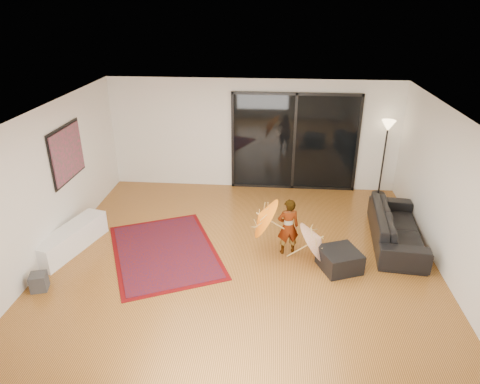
# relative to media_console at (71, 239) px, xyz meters

# --- Properties ---
(floor) EXTENTS (7.00, 7.00, 0.00)m
(floor) POSITION_rel_media_console_xyz_m (3.25, -0.19, -0.23)
(floor) COLOR #AF6D30
(floor) RESTS_ON ground
(ceiling) EXTENTS (7.00, 7.00, 0.00)m
(ceiling) POSITION_rel_media_console_xyz_m (3.25, -0.19, 2.47)
(ceiling) COLOR white
(ceiling) RESTS_ON wall_back
(wall_back) EXTENTS (7.00, 0.00, 7.00)m
(wall_back) POSITION_rel_media_console_xyz_m (3.25, 3.31, 1.12)
(wall_back) COLOR silver
(wall_back) RESTS_ON floor
(wall_front) EXTENTS (7.00, 0.00, 7.00)m
(wall_front) POSITION_rel_media_console_xyz_m (3.25, -3.69, 1.12)
(wall_front) COLOR silver
(wall_front) RESTS_ON floor
(wall_left) EXTENTS (0.00, 7.00, 7.00)m
(wall_left) POSITION_rel_media_console_xyz_m (-0.25, -0.19, 1.12)
(wall_left) COLOR silver
(wall_left) RESTS_ON floor
(wall_right) EXTENTS (0.00, 7.00, 7.00)m
(wall_right) POSITION_rel_media_console_xyz_m (6.75, -0.19, 1.12)
(wall_right) COLOR silver
(wall_right) RESTS_ON floor
(sliding_door) EXTENTS (3.06, 0.07, 2.40)m
(sliding_door) POSITION_rel_media_console_xyz_m (4.25, 3.28, 0.97)
(sliding_door) COLOR black
(sliding_door) RESTS_ON wall_back
(painting) EXTENTS (0.04, 1.28, 1.08)m
(painting) POSITION_rel_media_console_xyz_m (-0.21, 0.81, 1.42)
(painting) COLOR black
(painting) RESTS_ON wall_left
(media_console) EXTENTS (0.83, 1.70, 0.46)m
(media_console) POSITION_rel_media_console_xyz_m (0.00, 0.00, 0.00)
(media_console) COLOR white
(media_console) RESTS_ON floor
(speaker) EXTENTS (0.32, 0.32, 0.29)m
(speaker) POSITION_rel_media_console_xyz_m (0.00, -1.24, -0.08)
(speaker) COLOR #424244
(speaker) RESTS_ON floor
(persian_rug) EXTENTS (2.73, 3.09, 0.02)m
(persian_rug) POSITION_rel_media_console_xyz_m (1.77, 0.07, -0.22)
(persian_rug) COLOR #570709
(persian_rug) RESTS_ON floor
(sofa) EXTENTS (1.10, 2.32, 0.65)m
(sofa) POSITION_rel_media_console_xyz_m (6.20, 0.80, 0.10)
(sofa) COLOR black
(sofa) RESTS_ON floor
(ottoman) EXTENTS (0.83, 0.83, 0.37)m
(ottoman) POSITION_rel_media_console_xyz_m (4.99, -0.21, -0.05)
(ottoman) COLOR black
(ottoman) RESTS_ON floor
(floor_lamp) EXTENTS (0.32, 0.32, 1.85)m
(floor_lamp) POSITION_rel_media_console_xyz_m (6.35, 3.06, 1.23)
(floor_lamp) COLOR black
(floor_lamp) RESTS_ON floor
(child) EXTENTS (0.45, 0.35, 1.11)m
(child) POSITION_rel_media_console_xyz_m (4.08, 0.24, 0.32)
(child) COLOR #999999
(child) RESTS_ON floor
(parasol_orange) EXTENTS (0.56, 0.80, 0.86)m
(parasol_orange) POSITION_rel_media_console_xyz_m (3.53, 0.19, 0.51)
(parasol_orange) COLOR orange
(parasol_orange) RESTS_ON child
(parasol_white) EXTENTS (0.63, 0.81, 0.93)m
(parasol_white) POSITION_rel_media_console_xyz_m (4.68, 0.09, 0.28)
(parasol_white) COLOR silver
(parasol_white) RESTS_ON floor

